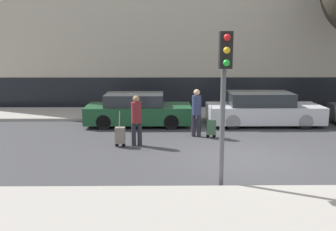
% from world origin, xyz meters
% --- Properties ---
extents(ground_plane, '(80.00, 80.00, 0.00)m').
position_xyz_m(ground_plane, '(0.00, 0.00, 0.00)').
color(ground_plane, '#38383A').
extents(sidewalk_near, '(28.00, 2.50, 0.12)m').
position_xyz_m(sidewalk_near, '(0.00, -3.75, 0.06)').
color(sidewalk_near, gray).
rests_on(sidewalk_near, ground_plane).
extents(sidewalk_far, '(28.00, 3.00, 0.12)m').
position_xyz_m(sidewalk_far, '(0.00, 7.00, 0.06)').
color(sidewalk_far, gray).
rests_on(sidewalk_far, ground_plane).
extents(parked_car_0, '(4.31, 1.86, 1.33)m').
position_xyz_m(parked_car_0, '(-3.44, 4.68, 0.63)').
color(parked_car_0, '#194728').
rests_on(parked_car_0, ground_plane).
extents(parked_car_1, '(4.67, 1.91, 1.37)m').
position_xyz_m(parked_car_1, '(1.78, 4.69, 0.65)').
color(parked_car_1, '#B7BABF').
rests_on(parked_car_1, ground_plane).
extents(pedestrian_left, '(0.35, 0.34, 1.68)m').
position_xyz_m(pedestrian_left, '(-3.25, 1.42, 0.96)').
color(pedestrian_left, '#23232D').
rests_on(pedestrian_left, ground_plane).
extents(trolley_left, '(0.34, 0.29, 1.19)m').
position_xyz_m(trolley_left, '(-3.79, 1.31, 0.38)').
color(trolley_left, slate).
rests_on(trolley_left, ground_plane).
extents(pedestrian_right, '(0.34, 0.34, 1.74)m').
position_xyz_m(pedestrian_right, '(-1.17, 2.66, 0.99)').
color(pedestrian_right, '#23232D').
rests_on(pedestrian_right, ground_plane).
extents(trolley_right, '(0.34, 0.29, 1.18)m').
position_xyz_m(trolley_right, '(-0.64, 2.49, 0.38)').
color(trolley_right, '#335138').
rests_on(trolley_right, ground_plane).
extents(traffic_light, '(0.28, 0.47, 3.60)m').
position_xyz_m(traffic_light, '(-1.00, -2.36, 2.57)').
color(traffic_light, '#515154').
rests_on(traffic_light, ground_plane).
extents(parked_bicycle, '(1.77, 0.06, 0.96)m').
position_xyz_m(parked_bicycle, '(-3.22, 6.90, 0.49)').
color(parked_bicycle, black).
rests_on(parked_bicycle, sidewalk_far).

